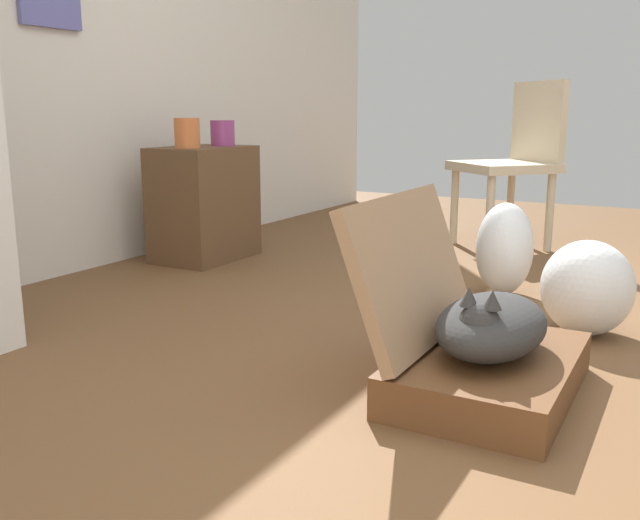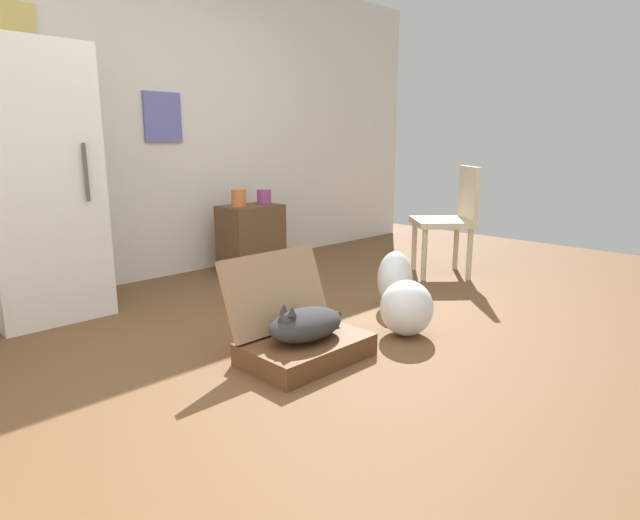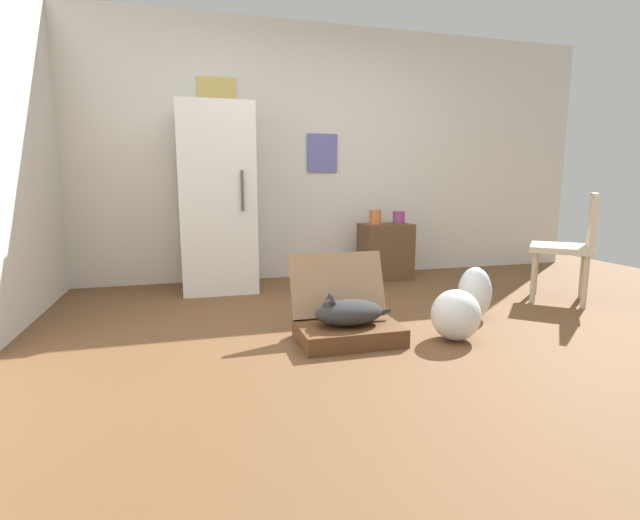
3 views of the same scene
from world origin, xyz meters
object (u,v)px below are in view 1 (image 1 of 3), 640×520
cat (491,325)px  plastic_bag_clear (504,249)px  vase_tall (187,133)px  vase_short (223,133)px  side_table (204,204)px  suitcase_base (489,373)px  chair (515,157)px  plastic_bag_white (587,288)px

cat → plastic_bag_clear: bearing=12.5°
vase_tall → vase_short: vase_tall is taller
side_table → cat: bearing=-120.0°
suitcase_base → vase_short: bearing=56.6°
vase_tall → plastic_bag_clear: bearing=-83.6°
side_table → vase_short: (0.13, -0.03, 0.36)m
suitcase_base → cat: size_ratio=1.24×
suitcase_base → side_table: bearing=60.2°
chair → suitcase_base: bearing=-35.2°
plastic_bag_clear → vase_tall: bearing=96.4°
cat → suitcase_base: bearing=-3.5°
suitcase_base → plastic_bag_white: 0.70m
suitcase_base → vase_tall: bearing=63.2°
side_table → vase_short: size_ratio=4.44×
suitcase_base → plastic_bag_clear: 1.10m
side_table → chair: (1.11, -1.31, 0.21)m
cat → side_table: side_table is taller
side_table → chair: bearing=-49.7°
side_table → suitcase_base: bearing=-119.8°
cat → vase_tall: bearing=63.0°
suitcase_base → vase_tall: (0.89, 1.77, 0.59)m
vase_short → chair: (0.98, -1.28, -0.14)m
cat → plastic_bag_clear: (1.07, 0.24, -0.00)m
vase_short → side_table: bearing=165.1°
plastic_bag_clear → vase_short: bearing=86.8°
cat → vase_tall: 2.04m
suitcase_base → side_table: side_table is taller
plastic_bag_white → vase_tall: (0.22, 1.92, 0.49)m
cat → vase_short: 2.14m
cat → side_table: bearing=60.0°
cat → vase_short: size_ratio=3.98×
cat → vase_short: (1.16, 1.75, 0.45)m
plastic_bag_clear → vase_tall: size_ratio=2.68×
plastic_bag_clear → side_table: side_table is taller
plastic_bag_white → chair: bearing=22.9°
cat → vase_short: bearing=56.5°
plastic_bag_white → vase_short: bearing=75.8°
suitcase_base → plastic_bag_white: bearing=-12.4°
vase_short → cat: bearing=-123.5°
plastic_bag_clear → vase_tall: (-0.17, 1.53, 0.46)m
cat → vase_tall: vase_tall is taller
plastic_bag_clear → chair: chair is taller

